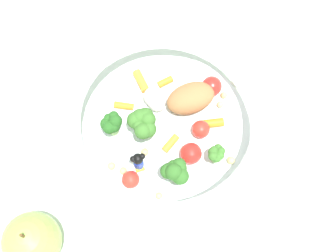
% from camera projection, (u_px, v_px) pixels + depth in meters
% --- Properties ---
extents(ground_plane, '(2.40, 2.40, 0.00)m').
position_uv_depth(ground_plane, '(170.00, 130.00, 0.70)').
color(ground_plane, silver).
extents(food_container, '(0.26, 0.26, 0.07)m').
position_uv_depth(food_container, '(168.00, 125.00, 0.66)').
color(food_container, white).
rests_on(food_container, ground_plane).
extents(loose_apple, '(0.08, 0.08, 0.09)m').
position_uv_depth(loose_apple, '(32.00, 241.00, 0.60)').
color(loose_apple, '#8CB74C').
rests_on(loose_apple, ground_plane).
extents(folded_napkin, '(0.17, 0.17, 0.01)m').
position_uv_depth(folded_napkin, '(292.00, 76.00, 0.73)').
color(folded_napkin, silver).
rests_on(folded_napkin, ground_plane).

